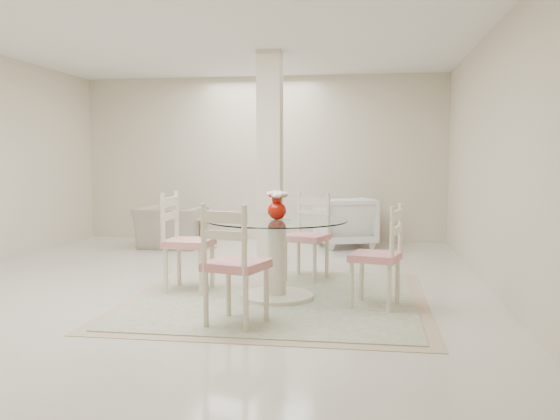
# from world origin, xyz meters

# --- Properties ---
(ground) EXTENTS (7.00, 7.00, 0.00)m
(ground) POSITION_xyz_m (0.00, 0.00, 0.00)
(ground) COLOR silver
(ground) RESTS_ON ground
(room_shell) EXTENTS (6.02, 7.02, 2.71)m
(room_shell) POSITION_xyz_m (0.00, 0.00, 1.86)
(room_shell) COLOR beige
(room_shell) RESTS_ON ground
(column) EXTENTS (0.30, 0.30, 2.70)m
(column) POSITION_xyz_m (0.50, 1.30, 1.35)
(column) COLOR beige
(column) RESTS_ON ground
(area_rug) EXTENTS (2.86, 2.86, 0.02)m
(area_rug) POSITION_xyz_m (0.89, -0.61, 0.01)
(area_rug) COLOR tan
(area_rug) RESTS_ON ground
(dining_table) EXTENTS (1.34, 1.34, 0.78)m
(dining_table) POSITION_xyz_m (0.89, -0.61, 0.39)
(dining_table) COLOR beige
(dining_table) RESTS_ON ground
(red_vase) EXTENTS (0.21, 0.20, 0.28)m
(red_vase) POSITION_xyz_m (0.89, -0.61, 0.92)
(red_vase) COLOR #A61005
(red_vase) RESTS_ON dining_table
(dining_chair_east) EXTENTS (0.51, 0.51, 1.04)m
(dining_chair_east) POSITION_xyz_m (1.88, -0.81, 0.55)
(dining_chair_east) COLOR beige
(dining_chair_east) RESTS_ON ground
(dining_chair_north) EXTENTS (0.54, 0.54, 1.07)m
(dining_chair_north) POSITION_xyz_m (1.09, 0.39, 0.56)
(dining_chair_north) COLOR beige
(dining_chair_north) RESTS_ON ground
(dining_chair_west) EXTENTS (0.47, 0.47, 1.12)m
(dining_chair_west) POSITION_xyz_m (-0.12, -0.42, 0.59)
(dining_chair_west) COLOR beige
(dining_chair_west) RESTS_ON ground
(dining_chair_south) EXTENTS (0.55, 0.55, 1.11)m
(dining_chair_south) POSITION_xyz_m (0.68, -1.61, 0.58)
(dining_chair_south) COLOR beige
(dining_chair_south) RESTS_ON ground
(recliner_taupe) EXTENTS (0.99, 0.87, 0.62)m
(recliner_taupe) POSITION_xyz_m (-1.22, 2.47, 0.31)
(recliner_taupe) COLOR #9E9783
(recliner_taupe) RESTS_ON ground
(armchair_white) EXTENTS (1.06, 1.07, 0.77)m
(armchair_white) POSITION_xyz_m (1.40, 2.93, 0.38)
(armchair_white) COLOR white
(armchair_white) RESTS_ON ground
(side_table) EXTENTS (0.45, 0.45, 0.47)m
(side_table) POSITION_xyz_m (-0.74, 2.46, 0.22)
(side_table) COLOR #D1B380
(side_table) RESTS_ON ground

